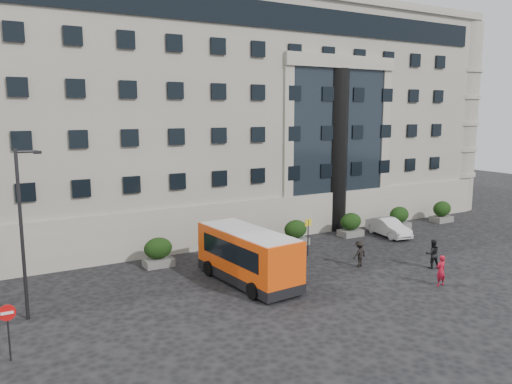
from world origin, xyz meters
TOP-DOWN VIEW (x-y plane):
  - ground at (0.00, 0.00)m, footprint 120.00×120.00m
  - civic_building at (6.00, 22.00)m, footprint 44.00×24.00m
  - entrance_column at (12.00, 10.30)m, footprint 1.80×1.80m
  - hedge_a at (-4.00, 7.80)m, footprint 1.80×1.26m
  - hedge_b at (1.20, 7.80)m, footprint 1.80×1.26m
  - hedge_c at (6.40, 7.80)m, footprint 1.80×1.26m
  - hedge_d at (11.60, 7.80)m, footprint 1.80×1.26m
  - hedge_e at (16.80, 7.80)m, footprint 1.80×1.26m
  - hedge_f at (22.00, 7.80)m, footprint 1.80×1.26m
  - street_lamp at (-11.94, 3.00)m, footprint 1.16×0.18m
  - bus_stop_sign at (5.50, 5.00)m, footprint 0.50×0.08m
  - no_entry_sign at (-13.00, -1.04)m, footprint 0.64×0.16m
  - minibus at (-0.57, 2.35)m, footprint 3.22×7.44m
  - white_taxi at (14.20, 6.36)m, footprint 1.95×4.36m
  - pedestrian_a at (8.53, -3.45)m, footprint 0.66×0.45m
  - pedestrian_b at (10.66, -1.00)m, footprint 1.08×0.98m
  - pedestrian_c at (6.96, 1.50)m, footprint 1.15×0.77m

SIDE VIEW (x-z plane):
  - ground at x=0.00m, z-range 0.00..0.00m
  - white_taxi at x=14.20m, z-range 0.00..1.39m
  - pedestrian_c at x=6.96m, z-range 0.00..1.65m
  - pedestrian_a at x=8.53m, z-range 0.00..1.75m
  - pedestrian_b at x=10.66m, z-range 0.00..1.82m
  - hedge_a at x=-4.00m, z-range 0.01..1.85m
  - hedge_b at x=1.20m, z-range 0.01..1.85m
  - hedge_c at x=6.40m, z-range 0.01..1.85m
  - hedge_d at x=11.60m, z-range 0.01..1.85m
  - hedge_e at x=16.80m, z-range 0.01..1.85m
  - hedge_f at x=22.00m, z-range 0.01..1.85m
  - no_entry_sign at x=-13.00m, z-range 0.49..2.81m
  - minibus at x=-0.57m, z-range 0.15..3.18m
  - bus_stop_sign at x=5.50m, z-range 0.47..2.99m
  - street_lamp at x=-11.94m, z-range 0.37..8.37m
  - entrance_column at x=12.00m, z-range 0.00..13.00m
  - civic_building at x=6.00m, z-range 0.00..18.00m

